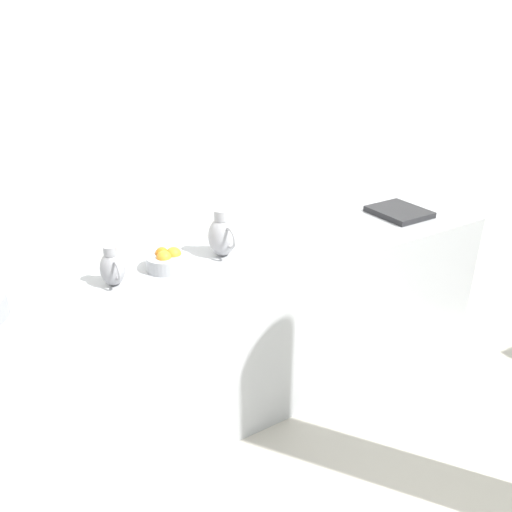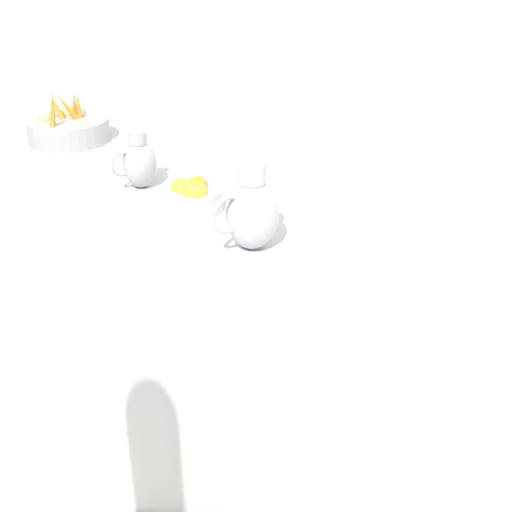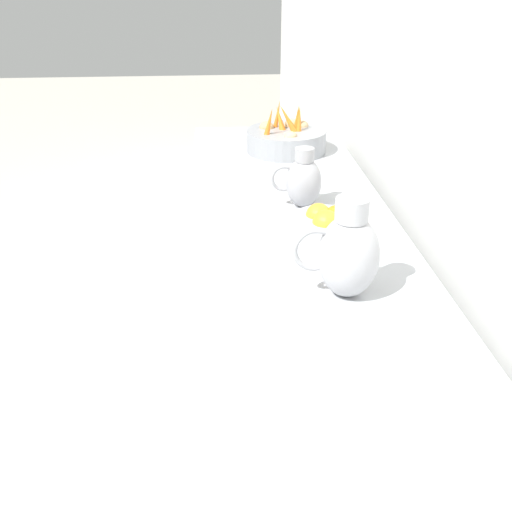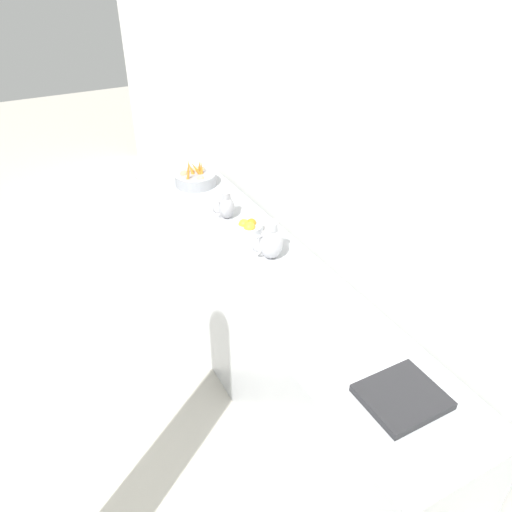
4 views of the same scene
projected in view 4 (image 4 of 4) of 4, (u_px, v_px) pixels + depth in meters
ground_plane at (46, 491)px, 2.77m from camera, size 16.63×16.63×0.00m
tile_wall_left at (385, 192)px, 2.54m from camera, size 0.10×9.56×3.00m
prep_counter at (262, 318)px, 3.31m from camera, size 0.65×3.29×0.91m
vegetable_colander at (196, 178)px, 3.97m from camera, size 0.33×0.33×0.20m
orange_bowl at (248, 228)px, 3.32m from camera, size 0.20×0.20×0.11m
metal_pitcher_tall at (271, 242)px, 3.04m from camera, size 0.21×0.15×0.25m
metal_pitcher_short at (226, 207)px, 3.49m from camera, size 0.17×0.12×0.20m
counter_sink_basin at (402, 397)px, 2.15m from camera, size 0.34×0.30×0.04m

